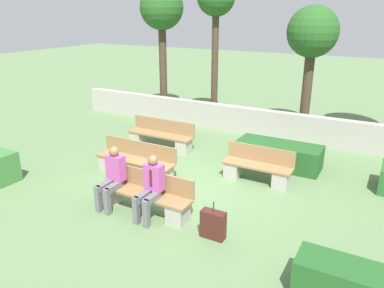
# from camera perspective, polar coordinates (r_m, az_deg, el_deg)

# --- Properties ---
(ground_plane) EXTENTS (60.00, 60.00, 0.00)m
(ground_plane) POSITION_cam_1_polar(r_m,az_deg,el_deg) (8.98, -1.37, -6.39)
(ground_plane) COLOR #607F51
(perimeter_wall) EXTENTS (13.95, 0.30, 0.89)m
(perimeter_wall) POSITION_cam_1_polar(r_m,az_deg,el_deg) (12.70, 9.07, 3.43)
(perimeter_wall) COLOR #ADA89E
(perimeter_wall) RESTS_ON ground_plane
(bench_front) EXTENTS (2.15, 0.48, 0.84)m
(bench_front) POSITION_cam_1_polar(r_m,az_deg,el_deg) (7.85, -7.33, -7.90)
(bench_front) COLOR #937047
(bench_front) RESTS_ON ground_plane
(bench_left_side) EXTENTS (2.17, 0.48, 0.84)m
(bench_left_side) POSITION_cam_1_polar(r_m,az_deg,el_deg) (9.53, -8.56, -2.81)
(bench_left_side) COLOR #937047
(bench_left_side) RESTS_ON ground_plane
(bench_right_side) EXTENTS (1.69, 0.48, 0.84)m
(bench_right_side) POSITION_cam_1_polar(r_m,az_deg,el_deg) (9.23, 9.91, -3.79)
(bench_right_side) COLOR #937047
(bench_right_side) RESTS_ON ground_plane
(bench_back) EXTENTS (2.13, 0.49, 0.84)m
(bench_back) POSITION_cam_1_polar(r_m,az_deg,el_deg) (11.36, -4.80, 1.08)
(bench_back) COLOR #937047
(bench_back) RESTS_ON ground_plane
(person_seated_man) EXTENTS (0.38, 0.64, 1.31)m
(person_seated_man) POSITION_cam_1_polar(r_m,az_deg,el_deg) (7.42, -6.33, -6.25)
(person_seated_man) COLOR slate
(person_seated_man) RESTS_ON ground_plane
(person_seated_woman) EXTENTS (0.38, 0.64, 1.32)m
(person_seated_woman) POSITION_cam_1_polar(r_m,az_deg,el_deg) (7.97, -12.07, -4.64)
(person_seated_woman) COLOR slate
(person_seated_woman) RESTS_ON ground_plane
(hedge_block_near_left) EXTENTS (2.20, 0.86, 0.64)m
(hedge_block_near_left) POSITION_cam_1_polar(r_m,az_deg,el_deg) (10.24, 13.05, -1.60)
(hedge_block_near_left) COLOR #235623
(hedge_block_near_left) RESTS_ON ground_plane
(suitcase) EXTENTS (0.45, 0.20, 0.74)m
(suitcase) POSITION_cam_1_polar(r_m,az_deg,el_deg) (6.98, 3.24, -12.16)
(suitcase) COLOR #471E19
(suitcase) RESTS_ON ground_plane
(tree_leftmost) EXTENTS (1.65, 1.65, 4.87)m
(tree_leftmost) POSITION_cam_1_polar(r_m,az_deg,el_deg) (14.95, -4.65, 19.48)
(tree_leftmost) COLOR #473828
(tree_leftmost) RESTS_ON ground_plane
(tree_center_left) EXTENTS (1.34, 1.34, 5.07)m
(tree_center_left) POSITION_cam_1_polar(r_m,az_deg,el_deg) (13.88, 3.68, 20.63)
(tree_center_left) COLOR #473828
(tree_center_left) RESTS_ON ground_plane
(tree_center_right) EXTENTS (1.63, 1.63, 4.13)m
(tree_center_right) POSITION_cam_1_polar(r_m,az_deg,el_deg) (12.94, 17.87, 15.46)
(tree_center_right) COLOR #473828
(tree_center_right) RESTS_ON ground_plane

